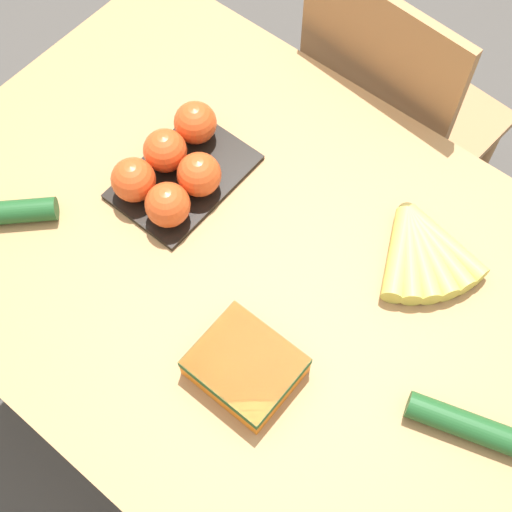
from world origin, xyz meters
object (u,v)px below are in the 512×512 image
banana_bunch (422,251)px  cucumber_far (483,431)px  tomato_pack (174,167)px  carrot_bag (245,365)px  chair (390,123)px

banana_bunch → cucumber_far: bearing=-40.3°
tomato_pack → cucumber_far: tomato_pack is taller
carrot_bag → cucumber_far: size_ratio=0.67×
banana_bunch → tomato_pack: tomato_pack is taller
carrot_bag → banana_bunch: bearing=74.2°
tomato_pack → cucumber_far: (0.68, -0.05, -0.02)m
carrot_bag → cucumber_far: 0.38m
tomato_pack → cucumber_far: 0.69m
banana_bunch → tomato_pack: size_ratio=0.75×
tomato_pack → carrot_bag: (0.34, -0.20, -0.01)m
banana_bunch → cucumber_far: cucumber_far is taller
tomato_pack → carrot_bag: tomato_pack is taller
chair → cucumber_far: (0.54, -0.63, 0.29)m
tomato_pack → chair: bearing=76.0°
banana_bunch → cucumber_far: (0.24, -0.21, 0.00)m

